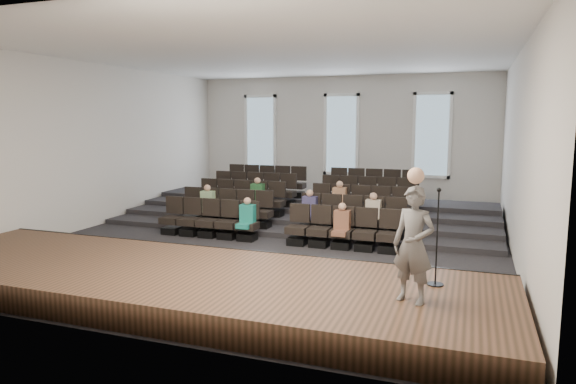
{
  "coord_description": "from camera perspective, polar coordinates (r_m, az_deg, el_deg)",
  "views": [
    {
      "loc": [
        5.0,
        -13.14,
        3.28
      ],
      "look_at": [
        0.07,
        0.5,
        1.23
      ],
      "focal_mm": 32.0,
      "sensor_mm": 36.0,
      "label": 1
    }
  ],
  "objects": [
    {
      "name": "windows",
      "position": [
        20.71,
        5.94,
        6.37
      ],
      "size": [
        8.44,
        0.1,
        3.24
      ],
      "color": "white",
      "rests_on": "wall_back"
    },
    {
      "name": "speaker",
      "position": [
        8.04,
        13.77,
        -5.73
      ],
      "size": [
        0.76,
        0.63,
        1.8
      ],
      "primitive_type": "imported",
      "rotation": [
        0.0,
        0.0,
        -0.35
      ],
      "color": "#555250",
      "rests_on": "stage"
    },
    {
      "name": "wall_right",
      "position": [
        13.2,
        24.34,
        3.93
      ],
      "size": [
        0.04,
        14.0,
        5.0
      ],
      "primitive_type": "cube",
      "color": "silver",
      "rests_on": "ground"
    },
    {
      "name": "seating_rows",
      "position": [
        15.72,
        1.06,
        -1.49
      ],
      "size": [
        6.8,
        4.7,
        1.67
      ],
      "color": "black",
      "rests_on": "ground"
    },
    {
      "name": "wall_left",
      "position": [
        17.17,
        -20.16,
        4.93
      ],
      "size": [
        0.04,
        14.0,
        5.0
      ],
      "primitive_type": "cube",
      "color": "silver",
      "rests_on": "ground"
    },
    {
      "name": "ground",
      "position": [
        14.44,
        -0.93,
        -5.11
      ],
      "size": [
        14.0,
        14.0,
        0.0
      ],
      "primitive_type": "plane",
      "color": "black",
      "rests_on": "ground"
    },
    {
      "name": "stage_lip",
      "position": [
        11.42,
        -6.92,
        -7.42
      ],
      "size": [
        11.8,
        0.06,
        0.52
      ],
      "primitive_type": "cube",
      "color": "black",
      "rests_on": "ground"
    },
    {
      "name": "stage",
      "position": [
        9.94,
        -11.59,
        -9.88
      ],
      "size": [
        11.8,
        3.6,
        0.5
      ],
      "primitive_type": "cube",
      "color": "#513323",
      "rests_on": "ground"
    },
    {
      "name": "mic_stand",
      "position": [
        9.06,
        16.15,
        -6.9
      ],
      "size": [
        0.28,
        0.28,
        1.67
      ],
      "color": "black",
      "rests_on": "stage"
    },
    {
      "name": "wall_back",
      "position": [
        20.79,
        5.98,
        5.83
      ],
      "size": [
        12.0,
        0.04,
        5.0
      ],
      "primitive_type": "cube",
      "color": "silver",
      "rests_on": "ground"
    },
    {
      "name": "risers",
      "position": [
        17.34,
        2.79,
        -2.23
      ],
      "size": [
        11.8,
        4.8,
        0.6
      ],
      "color": "black",
      "rests_on": "ground"
    },
    {
      "name": "wall_front",
      "position": [
        7.94,
        -19.27,
        1.95
      ],
      "size": [
        12.0,
        0.04,
        5.0
      ],
      "primitive_type": "cube",
      "color": "silver",
      "rests_on": "ground"
    },
    {
      "name": "audience",
      "position": [
        14.6,
        0.7,
        -1.64
      ],
      "size": [
        5.45,
        2.64,
        1.1
      ],
      "color": "#198171",
      "rests_on": "seating_rows"
    },
    {
      "name": "ceiling",
      "position": [
        14.17,
        -0.98,
        15.04
      ],
      "size": [
        12.0,
        14.0,
        0.02
      ],
      "primitive_type": "cube",
      "color": "white",
      "rests_on": "ground"
    }
  ]
}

